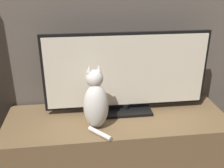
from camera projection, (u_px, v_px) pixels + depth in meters
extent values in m
cube|color=brown|center=(117.00, 148.00, 1.86)|extent=(1.49, 0.52, 0.51)
cube|color=black|center=(126.00, 109.00, 1.84)|extent=(0.34, 0.20, 0.02)
cylinder|color=black|center=(126.00, 106.00, 1.83)|extent=(0.04, 0.04, 0.04)
cube|color=black|center=(127.00, 71.00, 1.74)|extent=(1.10, 0.02, 0.52)
cube|color=silver|center=(127.00, 72.00, 1.72)|extent=(1.06, 0.01, 0.48)
ellipsoid|color=silver|center=(96.00, 106.00, 1.60)|extent=(0.17, 0.16, 0.29)
ellipsoid|color=black|center=(94.00, 105.00, 1.65)|extent=(0.09, 0.06, 0.16)
sphere|color=silver|center=(94.00, 78.00, 1.55)|extent=(0.12, 0.12, 0.11)
cone|color=silver|center=(89.00, 69.00, 1.52)|extent=(0.04, 0.04, 0.04)
cone|color=silver|center=(99.00, 68.00, 1.53)|extent=(0.04, 0.04, 0.04)
cylinder|color=silver|center=(100.00, 133.00, 1.56)|extent=(0.14, 0.15, 0.03)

